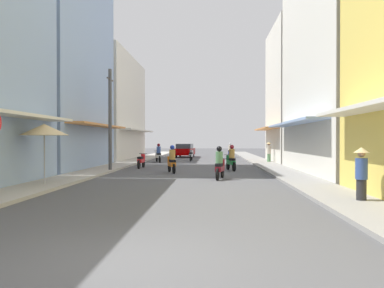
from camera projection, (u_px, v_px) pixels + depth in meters
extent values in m
plane|color=#4C4C4F|center=(194.00, 166.00, 27.45)|extent=(113.17, 113.17, 0.00)
cube|color=#ADA89E|center=(121.00, 165.00, 27.73)|extent=(1.91, 59.44, 0.12)
cube|color=gray|center=(268.00, 165.00, 27.16)|extent=(1.91, 59.44, 0.12)
cube|color=#8CA5CC|center=(47.00, 35.00, 24.39)|extent=(6.00, 10.35, 17.29)
cube|color=#D88C4C|center=(100.00, 125.00, 24.26)|extent=(1.10, 9.32, 0.12)
cube|color=silver|center=(103.00, 108.00, 36.86)|extent=(6.00, 12.87, 9.91)
cube|color=silver|center=(138.00, 130.00, 36.69)|extent=(1.10, 11.58, 0.12)
cube|color=silver|center=(357.00, 11.00, 20.78)|extent=(6.00, 11.68, 17.96)
cube|color=#8CA5CC|center=(293.00, 123.00, 21.03)|extent=(1.10, 10.51, 0.12)
cube|color=silver|center=(309.00, 95.00, 31.17)|extent=(6.00, 8.05, 11.22)
cube|color=#D88C4C|center=(266.00, 129.00, 31.39)|extent=(1.10, 7.24, 0.12)
cylinder|color=black|center=(231.00, 155.00, 41.24)|extent=(0.19, 0.56, 0.56)
cylinder|color=black|center=(229.00, 155.00, 40.04)|extent=(0.19, 0.56, 0.56)
cube|color=#1E38B7|center=(230.00, 153.00, 40.59)|extent=(0.48, 1.04, 0.24)
cube|color=black|center=(230.00, 151.00, 40.39)|extent=(0.39, 0.61, 0.14)
cylinder|color=#1E38B7|center=(231.00, 151.00, 41.12)|extent=(0.28, 0.28, 0.45)
cylinder|color=black|center=(231.00, 148.00, 41.12)|extent=(0.54, 0.14, 0.03)
cylinder|color=beige|center=(230.00, 148.00, 40.44)|extent=(0.34, 0.34, 0.55)
sphere|color=#B2B2B7|center=(230.00, 144.00, 40.44)|extent=(0.26, 0.26, 0.26)
cylinder|color=black|center=(228.00, 165.00, 23.68)|extent=(0.22, 0.56, 0.56)
cylinder|color=black|center=(234.00, 167.00, 22.45)|extent=(0.22, 0.56, 0.56)
cube|color=#197233|center=(231.00, 162.00, 23.02)|extent=(0.52, 1.04, 0.24)
cube|color=black|center=(232.00, 159.00, 22.82)|extent=(0.41, 0.61, 0.14)
cylinder|color=#197233|center=(228.00, 159.00, 23.55)|extent=(0.28, 0.28, 0.45)
cylinder|color=black|center=(228.00, 155.00, 23.55)|extent=(0.54, 0.17, 0.03)
cylinder|color=#BF8C3F|center=(232.00, 154.00, 22.86)|extent=(0.34, 0.34, 0.55)
sphere|color=maroon|center=(232.00, 147.00, 22.86)|extent=(0.26, 0.26, 0.26)
cylinder|color=black|center=(222.00, 172.00, 18.62)|extent=(0.19, 0.56, 0.56)
cylinder|color=black|center=(217.00, 174.00, 17.41)|extent=(0.19, 0.56, 0.56)
cube|color=maroon|center=(220.00, 169.00, 17.97)|extent=(0.48, 1.04, 0.24)
cube|color=black|center=(219.00, 165.00, 17.77)|extent=(0.39, 0.61, 0.14)
cylinder|color=maroon|center=(222.00, 164.00, 18.50)|extent=(0.28, 0.28, 0.45)
cylinder|color=black|center=(222.00, 159.00, 18.49)|extent=(0.54, 0.14, 0.03)
cylinder|color=#598C59|center=(219.00, 157.00, 17.82)|extent=(0.34, 0.34, 0.55)
sphere|color=black|center=(219.00, 149.00, 17.81)|extent=(0.26, 0.26, 0.26)
cylinder|color=black|center=(169.00, 167.00, 22.07)|extent=(0.25, 0.56, 0.56)
cylinder|color=black|center=(174.00, 169.00, 20.86)|extent=(0.25, 0.56, 0.56)
cube|color=orange|center=(172.00, 164.00, 21.42)|extent=(0.57, 1.04, 0.24)
cube|color=black|center=(172.00, 161.00, 21.22)|extent=(0.44, 0.62, 0.14)
cylinder|color=orange|center=(170.00, 160.00, 21.95)|extent=(0.28, 0.28, 0.45)
cylinder|color=black|center=(170.00, 156.00, 21.94)|extent=(0.53, 0.20, 0.03)
cylinder|color=#BF8C3F|center=(172.00, 155.00, 21.27)|extent=(0.34, 0.34, 0.55)
sphere|color=#1E38B7|center=(172.00, 147.00, 21.26)|extent=(0.26, 0.26, 0.26)
cylinder|color=black|center=(144.00, 163.00, 25.70)|extent=(0.11, 0.56, 0.56)
cylinder|color=black|center=(139.00, 165.00, 24.46)|extent=(0.11, 0.56, 0.56)
cube|color=red|center=(141.00, 161.00, 25.03)|extent=(0.34, 1.02, 0.24)
cube|color=black|center=(140.00, 158.00, 24.83)|extent=(0.31, 0.58, 0.14)
cylinder|color=red|center=(143.00, 157.00, 25.57)|extent=(0.28, 0.28, 0.45)
cylinder|color=black|center=(143.00, 154.00, 25.57)|extent=(0.55, 0.06, 0.03)
cylinder|color=black|center=(157.00, 159.00, 32.37)|extent=(0.26, 0.55, 0.56)
cylinder|color=black|center=(160.00, 159.00, 31.17)|extent=(0.26, 0.55, 0.56)
cube|color=silver|center=(158.00, 156.00, 31.72)|extent=(0.60, 1.04, 0.24)
cube|color=black|center=(159.00, 154.00, 31.53)|extent=(0.45, 0.62, 0.14)
cylinder|color=silver|center=(157.00, 154.00, 32.25)|extent=(0.28, 0.28, 0.45)
cylinder|color=black|center=(157.00, 151.00, 32.25)|extent=(0.53, 0.21, 0.03)
cylinder|color=#334C8C|center=(159.00, 150.00, 31.57)|extent=(0.34, 0.34, 0.55)
sphere|color=maroon|center=(159.00, 145.00, 31.57)|extent=(0.26, 0.26, 0.26)
cylinder|color=black|center=(192.00, 157.00, 34.46)|extent=(0.11, 0.56, 0.56)
cylinder|color=black|center=(190.00, 158.00, 33.22)|extent=(0.11, 0.56, 0.56)
cube|color=#B2B2B7|center=(191.00, 155.00, 33.78)|extent=(0.33, 1.01, 0.24)
cube|color=black|center=(191.00, 153.00, 33.58)|extent=(0.31, 0.57, 0.14)
cylinder|color=#B2B2B7|center=(192.00, 153.00, 34.33)|extent=(0.28, 0.28, 0.45)
cylinder|color=black|center=(192.00, 150.00, 34.33)|extent=(0.55, 0.06, 0.03)
cube|color=#8C0000|center=(185.00, 152.00, 41.49)|extent=(2.12, 4.24, 0.70)
cube|color=#333D47|center=(185.00, 147.00, 41.33)|extent=(1.78, 2.24, 0.60)
cylinder|color=black|center=(180.00, 154.00, 42.83)|extent=(0.24, 0.65, 0.64)
cylinder|color=black|center=(193.00, 154.00, 42.62)|extent=(0.24, 0.65, 0.64)
cylinder|color=black|center=(176.00, 154.00, 40.36)|extent=(0.24, 0.65, 0.64)
cylinder|color=black|center=(190.00, 155.00, 40.14)|extent=(0.24, 0.65, 0.64)
cylinder|color=#598C59|center=(269.00, 159.00, 30.37)|extent=(0.28, 0.28, 0.76)
cylinder|color=beige|center=(269.00, 150.00, 30.37)|extent=(0.34, 0.34, 0.64)
sphere|color=#9E7256|center=(269.00, 144.00, 30.36)|extent=(0.22, 0.22, 0.22)
cone|color=#D1B77A|center=(269.00, 143.00, 30.36)|extent=(0.44, 0.44, 0.16)
cylinder|color=#262628|center=(361.00, 192.00, 10.98)|extent=(0.28, 0.28, 0.73)
cylinder|color=#334C8C|center=(361.00, 169.00, 10.97)|extent=(0.34, 0.34, 0.61)
sphere|color=tan|center=(361.00, 153.00, 10.97)|extent=(0.22, 0.22, 0.22)
cone|color=#D1B77A|center=(362.00, 150.00, 10.97)|extent=(0.44, 0.44, 0.16)
cylinder|color=#99999E|center=(44.00, 157.00, 15.14)|extent=(0.05, 0.05, 2.34)
cone|color=beige|center=(44.00, 130.00, 15.13)|extent=(1.89, 1.89, 0.45)
cylinder|color=#4C4C4F|center=(110.00, 120.00, 22.27)|extent=(0.20, 0.20, 6.04)
cylinder|color=#3F382D|center=(110.00, 79.00, 22.25)|extent=(0.08, 1.20, 0.08)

